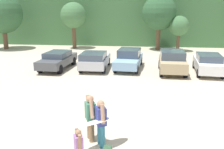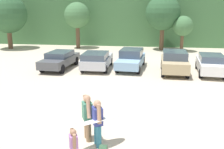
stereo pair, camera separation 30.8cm
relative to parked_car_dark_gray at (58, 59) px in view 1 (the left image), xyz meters
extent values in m
cube|color=#427042|center=(5.63, 18.81, 2.75)|extent=(108.00, 12.00, 6.98)
cylinder|color=brown|center=(-9.24, 9.03, 0.34)|extent=(0.53, 0.53, 2.15)
sphere|color=#2D5633|center=(-9.24, 9.03, 3.29)|extent=(4.41, 4.41, 4.41)
cylinder|color=brown|center=(-1.46, 10.59, 0.55)|extent=(0.47, 0.47, 2.57)
sphere|color=#427042|center=(-1.46, 10.59, 3.10)|extent=(2.98, 2.98, 2.98)
cylinder|color=brown|center=(8.33, 10.55, 0.52)|extent=(0.48, 0.48, 2.51)
sphere|color=#2D5633|center=(8.33, 10.55, 3.40)|extent=(3.83, 3.83, 3.83)
cylinder|color=brown|center=(10.48, 9.79, 0.20)|extent=(0.36, 0.36, 1.86)
sphere|color=#427042|center=(10.48, 9.79, 2.04)|extent=(2.17, 2.17, 2.17)
cube|color=#4C4F54|center=(0.00, -0.01, -0.10)|extent=(1.99, 4.76, 0.60)
cube|color=#3F4C5B|center=(0.00, 0.03, 0.41)|extent=(1.71, 2.44, 0.41)
cylinder|color=black|center=(-0.67, 1.58, -0.39)|extent=(0.26, 0.69, 0.68)
cylinder|color=black|center=(0.86, 1.48, -0.39)|extent=(0.26, 0.69, 0.68)
cylinder|color=black|center=(-0.86, -1.50, -0.39)|extent=(0.26, 0.69, 0.68)
cylinder|color=black|center=(0.67, -1.59, -0.39)|extent=(0.26, 0.69, 0.68)
cube|color=silver|center=(2.93, 0.32, -0.10)|extent=(1.94, 4.28, 0.66)
cube|color=#3F4C5B|center=(2.94, -0.49, 0.45)|extent=(1.77, 2.42, 0.44)
cylinder|color=black|center=(2.06, 1.72, -0.43)|extent=(0.23, 0.60, 0.60)
cylinder|color=black|center=(3.78, 1.74, -0.43)|extent=(0.23, 0.60, 0.60)
cylinder|color=black|center=(2.09, -1.09, -0.43)|extent=(0.23, 0.60, 0.60)
cylinder|color=black|center=(3.80, -1.08, -0.43)|extent=(0.23, 0.60, 0.60)
cube|color=#84ADD1|center=(5.54, 0.71, -0.11)|extent=(2.15, 4.85, 0.61)
cube|color=#3F4C5B|center=(5.56, 0.91, 0.49)|extent=(1.80, 2.38, 0.60)
cylinder|color=black|center=(4.89, 2.33, -0.41)|extent=(0.27, 0.66, 0.64)
cylinder|color=black|center=(6.46, 2.19, -0.41)|extent=(0.27, 0.66, 0.64)
cylinder|color=black|center=(4.62, -0.77, -0.41)|extent=(0.27, 0.66, 0.64)
cylinder|color=black|center=(6.20, -0.91, -0.41)|extent=(0.27, 0.66, 0.64)
cube|color=tan|center=(8.77, -0.29, -0.04)|extent=(1.94, 4.03, 0.73)
cube|color=#3F4C5B|center=(8.77, -0.17, 0.60)|extent=(1.74, 2.28, 0.56)
cylinder|color=black|center=(7.99, 1.04, -0.41)|extent=(0.24, 0.66, 0.65)
cylinder|color=black|center=(9.63, 0.99, -0.41)|extent=(0.24, 0.66, 0.65)
cylinder|color=black|center=(7.91, -1.58, -0.41)|extent=(0.24, 0.66, 0.65)
cylinder|color=black|center=(9.55, -1.63, -0.41)|extent=(0.24, 0.66, 0.65)
cube|color=white|center=(11.34, -0.10, -0.09)|extent=(2.09, 4.50, 0.68)
cube|color=#3F4C5B|center=(11.32, -0.32, 0.48)|extent=(1.77, 2.37, 0.45)
cylinder|color=black|center=(10.70, 1.40, -0.43)|extent=(0.27, 0.62, 0.61)
cylinder|color=black|center=(12.24, 1.26, -0.43)|extent=(0.27, 0.62, 0.61)
cylinder|color=black|center=(10.45, -1.47, -0.43)|extent=(0.27, 0.62, 0.61)
cylinder|color=black|center=(11.98, -1.61, -0.43)|extent=(0.27, 0.62, 0.61)
cylinder|color=teal|center=(5.28, -11.27, -0.34)|extent=(0.19, 0.19, 0.79)
cylinder|color=teal|center=(5.16, -11.01, -0.34)|extent=(0.19, 0.19, 0.79)
cube|color=#333D8C|center=(5.22, -11.14, 0.37)|extent=(0.45, 0.50, 0.61)
sphere|color=tan|center=(5.22, -11.14, 0.80)|extent=(0.25, 0.25, 0.25)
cylinder|color=tan|center=(5.32, -11.34, 0.52)|extent=(0.22, 0.27, 0.66)
cylinder|color=tan|center=(5.12, -10.94, 0.52)|extent=(0.26, 0.35, 0.65)
cube|color=#9966A5|center=(4.78, -12.50, 0.09)|extent=(0.34, 0.37, 0.46)
sphere|color=#8C664C|center=(4.78, -12.50, 0.42)|extent=(0.19, 0.19, 0.19)
cylinder|color=#8C664C|center=(4.85, -12.65, 0.21)|extent=(0.17, 0.20, 0.49)
cylinder|color=#8C664C|center=(4.71, -12.35, 0.21)|extent=(0.21, 0.29, 0.49)
cylinder|color=#8C6B4C|center=(4.85, -10.92, -0.33)|extent=(0.19, 0.19, 0.81)
cylinder|color=#8C6B4C|center=(4.72, -10.66, -0.33)|extent=(0.19, 0.19, 0.81)
cube|color=#3F7F66|center=(4.79, -10.79, 0.39)|extent=(0.46, 0.51, 0.62)
sphere|color=tan|center=(4.79, -10.79, 0.83)|extent=(0.26, 0.26, 0.26)
cylinder|color=tan|center=(4.89, -10.99, 0.55)|extent=(0.27, 0.36, 0.67)
cylinder|color=tan|center=(4.69, -10.58, 0.55)|extent=(0.30, 0.43, 0.65)
ellipsoid|color=white|center=(5.15, -11.28, 0.24)|extent=(1.78, 1.64, 0.20)
camera|label=1|loc=(6.52, -18.99, 3.87)|focal=40.94mm
camera|label=2|loc=(6.83, -18.95, 3.87)|focal=40.94mm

